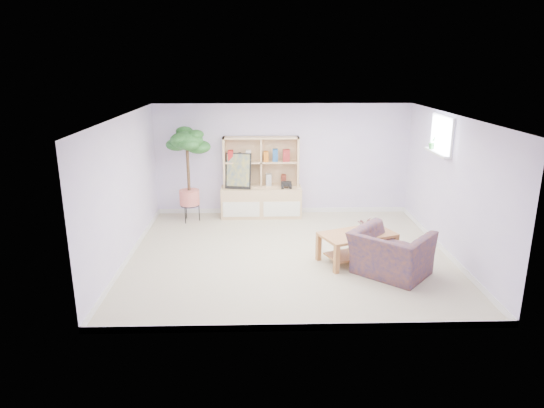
{
  "coord_description": "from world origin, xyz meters",
  "views": [
    {
      "loc": [
        -0.52,
        -7.86,
        3.23
      ],
      "look_at": [
        -0.29,
        0.19,
        0.87
      ],
      "focal_mm": 32.0,
      "sensor_mm": 36.0,
      "label": 1
    }
  ],
  "objects_px": {
    "floor_tree": "(188,175)",
    "armchair": "(391,250)",
    "coffee_table": "(357,247)",
    "storage_unit": "(261,178)"
  },
  "relations": [
    {
      "from": "floor_tree",
      "to": "armchair",
      "type": "distance_m",
      "value": 4.52
    },
    {
      "from": "armchair",
      "to": "storage_unit",
      "type": "bearing_deg",
      "value": -15.42
    },
    {
      "from": "coffee_table",
      "to": "storage_unit",
      "type": "bearing_deg",
      "value": 99.99
    },
    {
      "from": "floor_tree",
      "to": "armchair",
      "type": "bearing_deg",
      "value": -38.55
    },
    {
      "from": "coffee_table",
      "to": "floor_tree",
      "type": "relative_size",
      "value": 0.61
    },
    {
      "from": "floor_tree",
      "to": "armchair",
      "type": "xyz_separation_m",
      "value": [
        3.51,
        -2.79,
        -0.58
      ]
    },
    {
      "from": "coffee_table",
      "to": "armchair",
      "type": "relative_size",
      "value": 1.1
    },
    {
      "from": "coffee_table",
      "to": "armchair",
      "type": "bearing_deg",
      "value": -75.12
    },
    {
      "from": "armchair",
      "to": "floor_tree",
      "type": "bearing_deg",
      "value": 3.14
    },
    {
      "from": "coffee_table",
      "to": "armchair",
      "type": "xyz_separation_m",
      "value": [
        0.42,
        -0.56,
        0.16
      ]
    }
  ]
}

